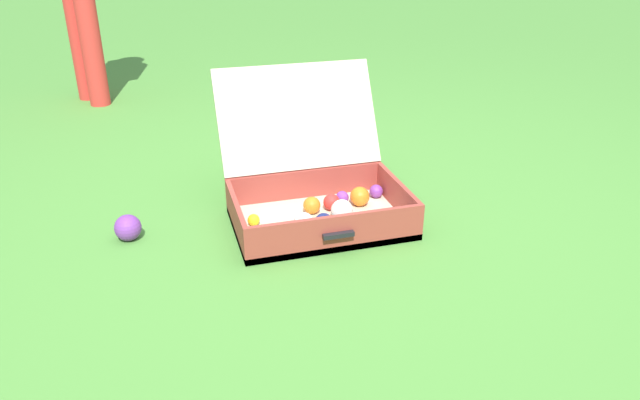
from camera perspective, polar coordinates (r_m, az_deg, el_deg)
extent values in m
plane|color=#4C8C38|center=(2.21, 1.29, -3.15)|extent=(16.00, 16.00, 0.00)
cube|color=beige|center=(2.25, 0.00, -2.11)|extent=(0.64, 0.43, 0.03)
cube|color=#9E3D33|center=(2.17, -7.92, -1.81)|extent=(0.02, 0.43, 0.14)
cube|color=#9E3D33|center=(2.33, 7.39, 0.16)|extent=(0.02, 0.43, 0.14)
cube|color=#9E3D33|center=(2.05, 1.59, -3.25)|extent=(0.60, 0.02, 0.14)
cube|color=#9E3D33|center=(2.41, -1.36, 1.30)|extent=(0.60, 0.02, 0.14)
cube|color=beige|center=(2.42, -2.13, 7.92)|extent=(0.64, 0.23, 0.38)
cube|color=black|center=(2.03, 1.78, -3.36)|extent=(0.11, 0.02, 0.02)
sphere|color=red|center=(2.31, 1.11, -0.20)|extent=(0.06, 0.06, 0.06)
sphere|color=purple|center=(2.42, 5.36, 0.84)|extent=(0.05, 0.05, 0.05)
sphere|color=orange|center=(2.34, 3.80, 0.34)|extent=(0.08, 0.08, 0.08)
sphere|color=white|center=(2.16, 5.83, -2.21)|extent=(0.07, 0.07, 0.07)
sphere|color=yellow|center=(2.21, -6.34, -1.90)|extent=(0.04, 0.04, 0.04)
sphere|color=purple|center=(2.36, 2.13, 0.24)|extent=(0.05, 0.05, 0.05)
sphere|color=orange|center=(2.28, -0.79, -0.51)|extent=(0.07, 0.07, 0.07)
sphere|color=white|center=(2.22, 2.10, -1.00)|extent=(0.08, 0.08, 0.08)
sphere|color=white|center=(2.14, -1.55, -2.17)|extent=(0.08, 0.08, 0.08)
sphere|color=blue|center=(2.19, 7.67, -2.11)|extent=(0.05, 0.05, 0.05)
sphere|color=navy|center=(2.16, 0.35, -2.11)|extent=(0.07, 0.07, 0.07)
sphere|color=purple|center=(2.25, -17.81, -2.52)|extent=(0.10, 0.10, 0.10)
cylinder|color=red|center=(4.03, -21.98, 14.52)|extent=(0.12, 0.12, 0.81)
cylinder|color=red|center=(3.87, -21.03, 14.25)|extent=(0.12, 0.12, 0.81)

